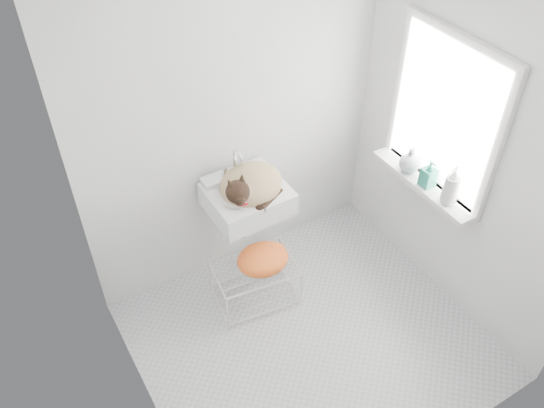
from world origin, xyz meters
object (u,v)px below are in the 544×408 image
sink (247,189)px  bottle_a (447,202)px  wire_rack (255,283)px  bottle_c (408,171)px  bottle_b (426,185)px  cat (250,186)px

sink → bottle_a: bottle_a is taller
wire_rack → bottle_c: size_ratio=2.95×
wire_rack → bottle_a: bottle_a is taller
bottle_a → bottle_b: bearing=90.0°
bottle_b → wire_rack: bearing=162.0°
cat → bottle_a: (1.04, -0.76, -0.04)m
bottle_c → sink: bearing=159.4°
sink → cat: 0.05m
bottle_b → sink: bearing=151.2°
sink → wire_rack: sink is taller
wire_rack → cat: bearing=65.4°
wire_rack → bottle_b: bearing=-18.0°
cat → bottle_c: cat is taller
sink → wire_rack: (-0.08, -0.21, -0.70)m
bottle_a → bottle_c: bottle_a is taller
bottle_b → cat: bearing=151.7°
bottle_a → bottle_b: 0.20m
cat → sink: bearing=112.9°
sink → bottle_b: (1.06, -0.58, 0.00)m
cat → bottle_a: cat is taller
wire_rack → bottle_c: 1.34m
bottle_c → cat: bearing=160.0°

